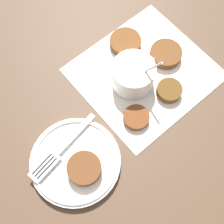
{
  "coord_description": "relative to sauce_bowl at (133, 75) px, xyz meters",
  "views": [
    {
      "loc": [
        -0.24,
        -0.27,
        0.66
      ],
      "look_at": [
        -0.1,
        -0.06,
        0.02
      ],
      "focal_mm": 50.0,
      "sensor_mm": 36.0,
      "label": 1
    }
  ],
  "objects": [
    {
      "name": "sauce_bowl",
      "position": [
        0.0,
        0.0,
        0.0
      ],
      "size": [
        0.11,
        0.1,
        0.12
      ],
      "color": "white",
      "rests_on": "napkin"
    },
    {
      "name": "fritter_1",
      "position": [
        0.11,
        0.01,
        -0.02
      ],
      "size": [
        0.08,
        0.08,
        0.02
      ],
      "color": "brown",
      "rests_on": "napkin"
    },
    {
      "name": "fork",
      "position": [
        -0.23,
        -0.06,
        -0.01
      ],
      "size": [
        0.18,
        0.07,
        0.0
      ],
      "color": "silver",
      "rests_on": "serving_plate"
    },
    {
      "name": "ground_plane",
      "position": [
        0.02,
        0.01,
        -0.03
      ],
      "size": [
        4.0,
        4.0,
        0.0
      ],
      "primitive_type": "plane",
      "color": "#4C3828"
    },
    {
      "name": "fritter_3",
      "position": [
        0.05,
        -0.07,
        -0.02
      ],
      "size": [
        0.06,
        0.06,
        0.02
      ],
      "color": "brown",
      "rests_on": "napkin"
    },
    {
      "name": "napkin",
      "position": [
        0.04,
        0.0,
        -0.03
      ],
      "size": [
        0.34,
        0.31,
        0.0
      ],
      "color": "white",
      "rests_on": "ground_plane"
    },
    {
      "name": "fritter_0",
      "position": [
        0.04,
        0.09,
        -0.02
      ],
      "size": [
        0.08,
        0.08,
        0.02
      ],
      "color": "brown",
      "rests_on": "napkin"
    },
    {
      "name": "fritter_on_plate",
      "position": [
        -0.2,
        -0.12,
        -0.0
      ],
      "size": [
        0.07,
        0.07,
        0.02
      ],
      "color": "brown",
      "rests_on": "serving_plate"
    },
    {
      "name": "serving_plate",
      "position": [
        -0.21,
        -0.09,
        -0.02
      ],
      "size": [
        0.19,
        0.19,
        0.02
      ],
      "color": "white",
      "rests_on": "ground_plane"
    },
    {
      "name": "fritter_2",
      "position": [
        -0.05,
        -0.08,
        -0.02
      ],
      "size": [
        0.06,
        0.06,
        0.01
      ],
      "color": "brown",
      "rests_on": "napkin"
    }
  ]
}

